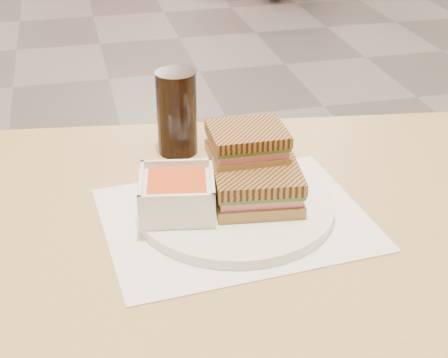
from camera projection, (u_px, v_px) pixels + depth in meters
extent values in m
cube|color=tan|center=(251.00, 225.00, 1.01)|extent=(1.29, 0.86, 0.03)
cube|color=white|center=(235.00, 219.00, 0.99)|extent=(0.41, 0.33, 0.00)
cylinder|color=white|center=(235.00, 206.00, 1.01)|extent=(0.30, 0.30, 0.02)
cube|color=white|center=(177.00, 198.00, 0.97)|extent=(0.13, 0.13, 0.05)
cube|color=#D75721|center=(177.00, 183.00, 0.96)|extent=(0.10, 0.10, 0.01)
cube|color=white|center=(212.00, 179.00, 0.96)|extent=(0.02, 0.11, 0.01)
cube|color=white|center=(141.00, 181.00, 0.96)|extent=(0.02, 0.11, 0.01)
cube|color=white|center=(177.00, 164.00, 1.00)|extent=(0.11, 0.02, 0.01)
cube|color=white|center=(176.00, 199.00, 0.91)|extent=(0.11, 0.02, 0.01)
cube|color=#A4804B|center=(257.00, 198.00, 1.00)|extent=(0.14, 0.12, 0.02)
cube|color=#D56F72|center=(257.00, 189.00, 0.99)|extent=(0.13, 0.11, 0.01)
cube|color=#386B23|center=(257.00, 184.00, 0.98)|extent=(0.14, 0.12, 0.01)
cube|color=brown|center=(257.00, 176.00, 0.98)|extent=(0.14, 0.12, 0.02)
cube|color=#A4804B|center=(247.00, 154.00, 1.02)|extent=(0.12, 0.10, 0.02)
cube|color=#D56F72|center=(247.00, 145.00, 1.01)|extent=(0.11, 0.09, 0.01)
cube|color=#386B23|center=(247.00, 140.00, 1.01)|extent=(0.11, 0.09, 0.01)
cube|color=brown|center=(247.00, 134.00, 1.00)|extent=(0.12, 0.10, 0.02)
cylinder|color=black|center=(177.00, 113.00, 1.15)|extent=(0.07, 0.07, 0.15)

